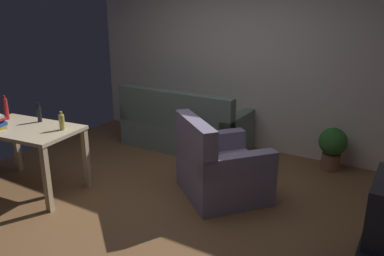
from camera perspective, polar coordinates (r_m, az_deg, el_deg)
ground_plane at (r=4.32m, az=-4.66°, el=-11.22°), size 5.20×4.40×0.02m
wall_rear at (r=5.74m, az=8.05°, el=10.41°), size 5.20×0.10×2.70m
couch at (r=5.76m, az=-1.20°, el=-0.06°), size 1.85×0.84×0.92m
desk at (r=4.75m, az=-23.19°, el=-1.16°), size 1.27×0.83×0.76m
potted_plant at (r=5.31m, az=20.00°, el=-2.50°), size 0.36×0.36×0.57m
armchair at (r=4.36m, az=3.95°, el=-6.01°), size 1.23×1.22×0.92m
bottle_red at (r=5.10m, az=-25.72°, el=2.58°), size 0.05×0.05×0.29m
bottle_dark at (r=4.85m, az=-21.60°, el=2.02°), size 0.05×0.05×0.23m
bottle_squat at (r=4.46m, az=-18.63°, el=0.85°), size 0.06×0.06×0.21m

